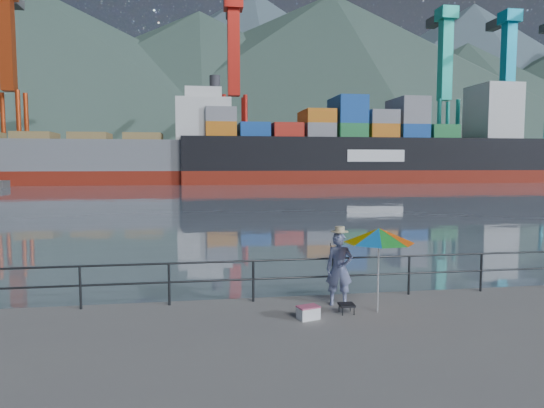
{
  "coord_description": "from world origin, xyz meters",
  "views": [
    {
      "loc": [
        -2.34,
        -9.76,
        3.37
      ],
      "look_at": [
        0.13,
        6.0,
        2.0
      ],
      "focal_mm": 32.0,
      "sensor_mm": 36.0,
      "label": 1
    }
  ],
  "objects_px": {
    "bulk_carrier": "(113,158)",
    "container_ship": "(374,149)",
    "beach_umbrella": "(379,235)",
    "fisherman": "(339,269)",
    "cooler_bag": "(308,313)"
  },
  "relations": [
    {
      "from": "fisherman",
      "to": "bulk_carrier",
      "type": "xyz_separation_m",
      "value": [
        -16.87,
        72.97,
        3.24
      ]
    },
    {
      "from": "bulk_carrier",
      "to": "container_ship",
      "type": "bearing_deg",
      "value": -0.47
    },
    {
      "from": "bulk_carrier",
      "to": "fisherman",
      "type": "bearing_deg",
      "value": -76.98
    },
    {
      "from": "fisherman",
      "to": "beach_umbrella",
      "type": "relative_size",
      "value": 0.89
    },
    {
      "from": "fisherman",
      "to": "cooler_bag",
      "type": "xyz_separation_m",
      "value": [
        -0.96,
        -0.89,
        -0.74
      ]
    },
    {
      "from": "cooler_bag",
      "to": "bulk_carrier",
      "type": "distance_m",
      "value": 75.66
    },
    {
      "from": "bulk_carrier",
      "to": "container_ship",
      "type": "height_order",
      "value": "container_ship"
    },
    {
      "from": "beach_umbrella",
      "to": "container_ship",
      "type": "bearing_deg",
      "value": 69.34
    },
    {
      "from": "cooler_bag",
      "to": "bulk_carrier",
      "type": "relative_size",
      "value": 0.01
    },
    {
      "from": "bulk_carrier",
      "to": "container_ship",
      "type": "distance_m",
      "value": 45.24
    },
    {
      "from": "cooler_bag",
      "to": "bulk_carrier",
      "type": "height_order",
      "value": "bulk_carrier"
    },
    {
      "from": "beach_umbrella",
      "to": "container_ship",
      "type": "distance_m",
      "value": 78.41
    },
    {
      "from": "cooler_bag",
      "to": "container_ship",
      "type": "distance_m",
      "value": 79.31
    },
    {
      "from": "beach_umbrella",
      "to": "container_ship",
      "type": "xyz_separation_m",
      "value": [
        27.63,
        73.27,
        4.05
      ]
    },
    {
      "from": "fisherman",
      "to": "cooler_bag",
      "type": "height_order",
      "value": "fisherman"
    }
  ]
}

